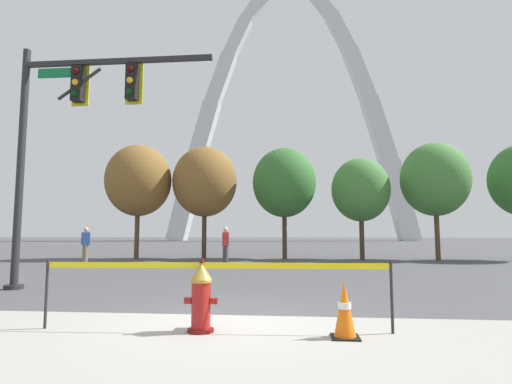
{
  "coord_description": "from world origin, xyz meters",
  "views": [
    {
      "loc": [
        1.03,
        -6.51,
        1.34
      ],
      "look_at": [
        -0.08,
        5.0,
        2.5
      ],
      "focal_mm": 28.89,
      "sensor_mm": 36.0,
      "label": 1
    }
  ],
  "objects": [
    {
      "name": "ground_plane",
      "position": [
        0.0,
        0.0,
        0.0
      ],
      "size": [
        240.0,
        240.0,
        0.0
      ],
      "primitive_type": "plane",
      "color": "#474749"
    },
    {
      "name": "pedestrian_standing_center",
      "position": [
        -1.81,
        10.05,
        0.82
      ],
      "size": [
        0.31,
        0.39,
        1.59
      ],
      "color": "#38383D",
      "rests_on": "ground"
    },
    {
      "name": "tree_center_left",
      "position": [
        0.44,
        15.12,
        4.0
      ],
      "size": [
        3.34,
        3.34,
        5.84
      ],
      "color": "#473323",
      "rests_on": "ground"
    },
    {
      "name": "traffic_signal_gantry",
      "position": [
        -4.61,
        2.97,
        4.07
      ],
      "size": [
        5.02,
        0.44,
        6.0
      ],
      "color": "#232326",
      "rests_on": "ground"
    },
    {
      "name": "tree_left_mid",
      "position": [
        -3.75,
        14.76,
        4.06
      ],
      "size": [
        3.39,
        3.39,
        5.93
      ],
      "color": "#473323",
      "rests_on": "ground"
    },
    {
      "name": "fire_hydrant",
      "position": [
        -0.27,
        -0.87,
        0.47
      ],
      "size": [
        0.46,
        0.48,
        0.99
      ],
      "color": "#5E0F0D",
      "rests_on": "ground"
    },
    {
      "name": "caution_tape_barrier",
      "position": [
        -0.09,
        -0.81,
        0.66
      ],
      "size": [
        4.84,
        0.21,
        0.98
      ],
      "color": "#232326",
      "rests_on": "ground"
    },
    {
      "name": "tree_far_left",
      "position": [
        -7.19,
        14.25,
        4.09
      ],
      "size": [
        3.42,
        3.42,
        5.98
      ],
      "color": "brown",
      "rests_on": "ground"
    },
    {
      "name": "monument_arch",
      "position": [
        -0.0,
        67.46,
        21.42
      ],
      "size": [
        44.69,
        3.24,
        49.79
      ],
      "color": "silver",
      "rests_on": "ground"
    },
    {
      "name": "tree_center_right",
      "position": [
        4.38,
        14.98,
        3.56
      ],
      "size": [
        2.98,
        2.98,
        5.21
      ],
      "color": "#473323",
      "rests_on": "ground"
    },
    {
      "name": "tree_right_mid",
      "position": [
        8.03,
        14.82,
        4.04
      ],
      "size": [
        3.37,
        3.37,
        5.9
      ],
      "color": "brown",
      "rests_on": "ground"
    },
    {
      "name": "pedestrian_walking_left",
      "position": [
        -7.81,
        10.19,
        0.82
      ],
      "size": [
        0.39,
        0.32,
        1.59
      ],
      "color": "brown",
      "rests_on": "ground"
    },
    {
      "name": "traffic_cone_by_hydrant",
      "position": [
        1.65,
        -1.02,
        0.36
      ],
      "size": [
        0.36,
        0.36,
        0.73
      ],
      "color": "black",
      "rests_on": "ground"
    }
  ]
}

